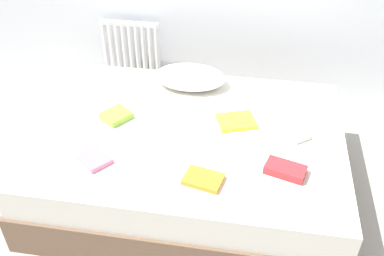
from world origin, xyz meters
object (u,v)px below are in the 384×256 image
at_px(radiator, 132,52).
at_px(textbook_red, 285,170).
at_px(textbook_lime, 116,116).
at_px(textbook_orange, 203,179).
at_px(textbook_pink, 94,159).
at_px(textbook_yellow, 236,121).
at_px(pillow, 190,77).
at_px(bed, 191,160).
at_px(textbook_white, 292,129).

distance_m(radiator, textbook_red, 2.03).
height_order(textbook_lime, textbook_orange, textbook_lime).
xyz_separation_m(textbook_pink, textbook_yellow, (0.80, 0.52, -0.00)).
height_order(radiator, pillow, radiator).
relative_size(bed, textbook_yellow, 8.37).
distance_m(pillow, textbook_orange, 1.03).
bearing_deg(textbook_orange, textbook_lime, 155.21).
bearing_deg(pillow, textbook_pink, -113.97).
height_order(bed, pillow, pillow).
relative_size(textbook_pink, textbook_yellow, 0.80).
height_order(textbook_red, textbook_white, textbook_red).
xyz_separation_m(pillow, textbook_yellow, (0.38, -0.42, -0.06)).
relative_size(radiator, textbook_orange, 2.71).
xyz_separation_m(radiator, textbook_white, (1.39, -1.11, 0.13)).
distance_m(radiator, pillow, 0.94).
height_order(pillow, textbook_red, pillow).
bearing_deg(textbook_red, radiator, 148.19).
distance_m(textbook_lime, textbook_orange, 0.83).
bearing_deg(radiator, textbook_lime, -78.62).
distance_m(textbook_red, textbook_white, 0.40).
xyz_separation_m(textbook_pink, textbook_white, (1.16, 0.48, 0.00)).
xyz_separation_m(textbook_red, textbook_yellow, (-0.32, 0.43, -0.01)).
bearing_deg(bed, pillow, 100.31).
relative_size(textbook_lime, textbook_white, 0.71).
height_order(bed, textbook_red, textbook_red).
bearing_deg(bed, textbook_pink, -142.69).
bearing_deg(textbook_orange, radiator, 130.72).
bearing_deg(bed, textbook_white, 7.86).
bearing_deg(textbook_lime, textbook_orange, -91.03).
bearing_deg(pillow, textbook_yellow, -47.61).
distance_m(textbook_lime, textbook_white, 1.16).
xyz_separation_m(textbook_white, textbook_orange, (-0.49, -0.54, -0.01)).
bearing_deg(textbook_yellow, textbook_lime, 165.70).
xyz_separation_m(pillow, textbook_red, (0.70, -0.85, -0.05)).
distance_m(textbook_pink, textbook_white, 1.25).
relative_size(pillow, textbook_lime, 3.03).
bearing_deg(textbook_pink, textbook_orange, 33.07).
relative_size(radiator, textbook_pink, 3.03).
relative_size(pillow, textbook_pink, 2.77).
height_order(radiator, textbook_red, radiator).
distance_m(textbook_lime, textbook_red, 1.17).
bearing_deg(radiator, textbook_yellow, -46.24).
bearing_deg(radiator, bed, -58.11).
bearing_deg(pillow, textbook_white, -31.46).
bearing_deg(textbook_yellow, textbook_white, -25.56).
height_order(radiator, textbook_white, radiator).
bearing_deg(textbook_orange, textbook_red, 30.11).
bearing_deg(pillow, textbook_red, -50.60).
height_order(radiator, textbook_orange, radiator).
height_order(textbook_lime, textbook_red, textbook_red).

